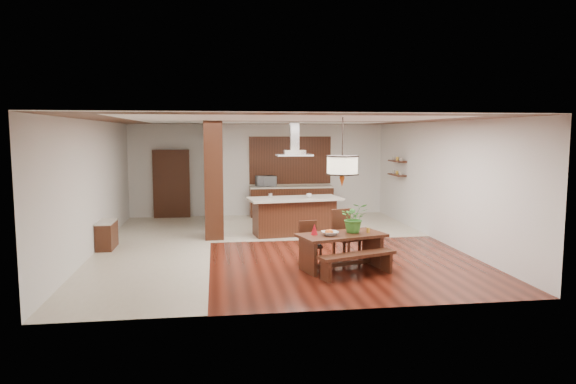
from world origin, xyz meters
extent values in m
plane|color=#39120A|center=(0.00, 0.00, 0.00)|extent=(9.00, 9.00, 0.00)
cube|color=white|center=(0.00, 0.00, 2.90)|extent=(8.00, 9.00, 0.04)
cube|color=silver|center=(0.00, 4.50, 1.45)|extent=(8.00, 0.04, 2.90)
cube|color=silver|center=(0.00, -4.50, 1.45)|extent=(8.00, 0.04, 2.90)
cube|color=silver|center=(-4.00, 0.00, 1.45)|extent=(0.04, 9.00, 2.90)
cube|color=silver|center=(4.00, 0.00, 1.45)|extent=(0.04, 9.00, 2.90)
cube|color=beige|center=(-2.75, 0.00, 0.01)|extent=(2.50, 9.00, 0.01)
cube|color=beige|center=(1.25, 2.50, 0.01)|extent=(5.50, 4.00, 0.01)
cube|color=#371C0D|center=(0.00, 0.00, 2.88)|extent=(8.00, 9.00, 0.02)
cube|color=black|center=(-1.40, 1.20, 1.45)|extent=(0.45, 1.00, 2.90)
cube|color=silver|center=(-1.40, 3.30, 1.45)|extent=(0.18, 2.40, 2.90)
cube|color=black|center=(-3.81, 0.20, 0.32)|extent=(0.37, 0.88, 0.63)
cube|color=black|center=(-2.70, 4.40, 1.05)|extent=(1.10, 0.20, 2.10)
cube|color=black|center=(1.00, 4.20, 0.45)|extent=(2.60, 0.60, 0.90)
cube|color=beige|center=(1.00, 4.20, 0.92)|extent=(2.60, 0.62, 0.05)
cube|color=#9D5F2F|center=(1.00, 4.46, 1.75)|extent=(2.60, 0.08, 1.50)
cube|color=black|center=(3.87, 2.60, 1.40)|extent=(0.26, 0.90, 0.04)
cube|color=black|center=(3.87, 2.60, 1.80)|extent=(0.26, 0.90, 0.04)
cube|color=black|center=(1.02, -2.23, 0.66)|extent=(1.80, 1.23, 0.05)
cube|color=black|center=(0.33, -2.42, 0.31)|extent=(0.25, 0.65, 0.63)
cube|color=black|center=(1.70, -2.03, 0.31)|extent=(0.25, 0.65, 0.63)
imported|color=#377D29|center=(1.29, -2.13, 0.97)|extent=(0.58, 0.52, 0.58)
imported|color=beige|center=(0.77, -2.34, 0.72)|extent=(0.35, 0.35, 0.08)
cone|color=#B40C18|center=(0.49, -2.23, 0.79)|extent=(0.15, 0.15, 0.20)
cylinder|color=gold|center=(1.56, -2.18, 0.73)|extent=(0.09, 0.09, 0.09)
cube|color=black|center=(0.63, 1.20, 0.46)|extent=(2.12, 1.03, 0.92)
cube|color=beige|center=(0.63, 1.15, 0.94)|extent=(2.46, 1.32, 0.05)
imported|color=white|center=(1.00, 1.12, 1.02)|extent=(0.16, 0.16, 0.10)
imported|color=silver|center=(0.20, 4.22, 1.12)|extent=(0.66, 0.50, 0.33)
camera|label=1|loc=(-1.36, -11.65, 2.60)|focal=32.00mm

